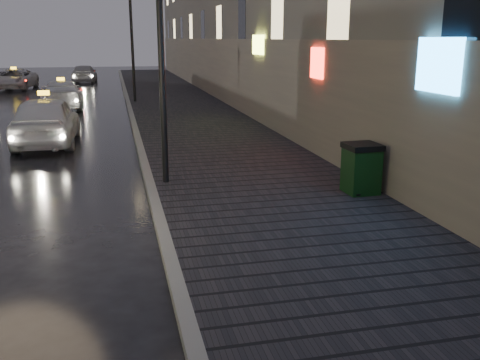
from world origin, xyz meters
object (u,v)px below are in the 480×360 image
at_px(taxi_mid, 62,95).
at_px(car_far, 84,73).
at_px(lamp_far, 132,33).
at_px(taxi_near, 46,120).
at_px(trash_bin, 361,168).
at_px(lamp_near, 160,25).
at_px(taxi_far, 15,79).

relative_size(taxi_mid, car_far, 1.13).
bearing_deg(taxi_mid, car_far, -95.72).
height_order(lamp_far, taxi_near, lamp_far).
bearing_deg(trash_bin, lamp_far, 100.30).
xyz_separation_m(lamp_near, taxi_near, (-3.12, 5.93, -2.72)).
xyz_separation_m(lamp_near, lamp_far, (0.00, 16.00, 0.00)).
bearing_deg(taxi_mid, taxi_near, 87.21).
distance_m(lamp_near, taxi_far, 27.38).
relative_size(lamp_near, car_far, 1.31).
bearing_deg(taxi_near, taxi_mid, -87.70).
relative_size(trash_bin, taxi_mid, 0.23).
bearing_deg(lamp_far, taxi_near, -107.23).
xyz_separation_m(taxi_near, car_far, (0.04, 24.58, -0.08)).
distance_m(trash_bin, car_far, 33.02).
height_order(trash_bin, car_far, car_far).
height_order(taxi_mid, car_far, car_far).
height_order(trash_bin, taxi_mid, taxi_mid).
relative_size(taxi_near, taxi_mid, 0.99).
xyz_separation_m(trash_bin, taxi_near, (-6.94, 7.71, 0.10)).
bearing_deg(trash_bin, lamp_near, 153.20).
distance_m(lamp_far, taxi_near, 10.88).
xyz_separation_m(taxi_mid, taxi_far, (-3.88, 11.26, -0.02)).
relative_size(lamp_far, taxi_near, 1.17).
xyz_separation_m(lamp_far, taxi_far, (-7.28, 10.24, -2.84)).
relative_size(lamp_far, trash_bin, 5.15).
xyz_separation_m(lamp_near, car_far, (-3.08, 30.52, -2.80)).
height_order(taxi_near, taxi_far, taxi_near).
bearing_deg(trash_bin, taxi_mid, 111.48).
bearing_deg(lamp_far, car_far, 101.99).
height_order(trash_bin, taxi_far, taxi_far).
bearing_deg(lamp_near, taxi_mid, 102.79).
distance_m(trash_bin, taxi_far, 30.14).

